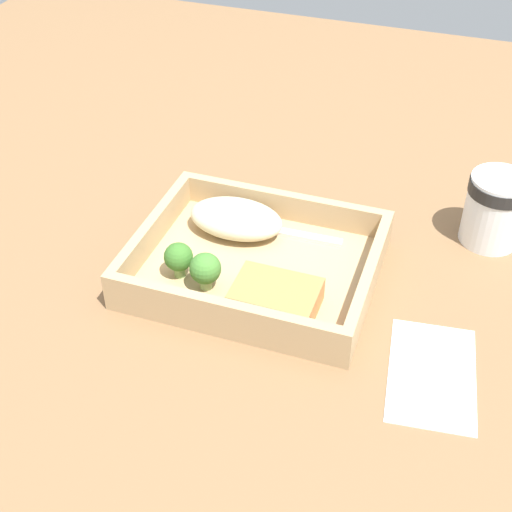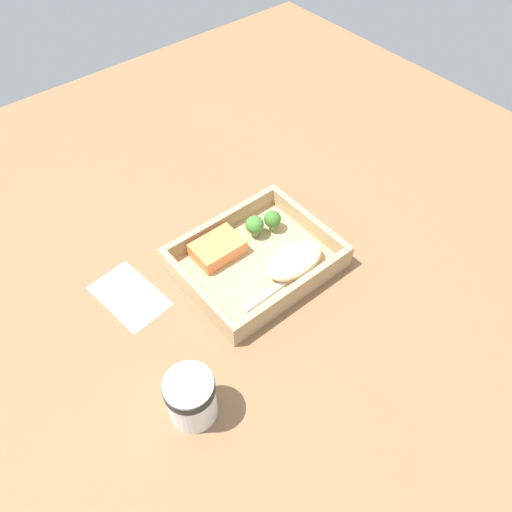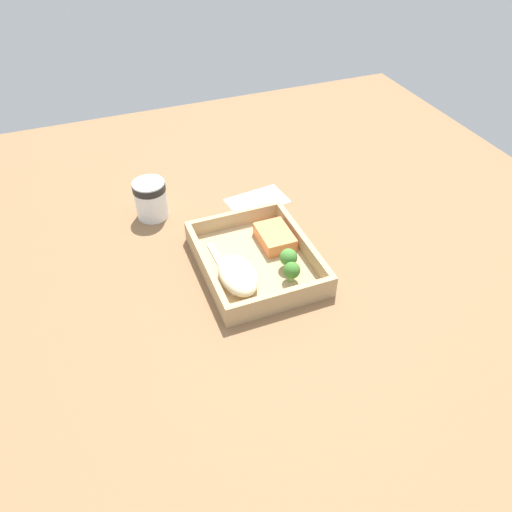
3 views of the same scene
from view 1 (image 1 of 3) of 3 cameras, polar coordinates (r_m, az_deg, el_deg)
ground_plane at (r=82.85cm, az=-0.00°, el=-1.99°), size 160.00×160.00×2.00cm
takeout_tray at (r=81.81cm, az=-0.00°, el=-1.14°), size 27.03×21.85×1.20cm
tray_rim at (r=80.31cm, az=-0.00°, el=0.14°), size 27.03×21.85×3.49cm
salmon_fillet at (r=75.28cm, az=1.58°, el=-3.35°), size 9.04×6.45×2.88cm
mashed_potatoes at (r=85.45cm, az=-1.61°, el=3.00°), size 11.47×7.01×3.88cm
broccoli_floret_1 at (r=79.04cm, az=-6.22°, el=-0.14°), size 3.26×3.26×4.30cm
broccoli_floret_2 at (r=77.15cm, az=-4.08°, el=-1.07°), size 3.50×3.50×4.47cm
fork at (r=86.60cm, az=1.08°, el=2.15°), size 15.84×2.28×0.44cm
paper_cup at (r=89.06cm, az=18.63°, el=3.80°), size 7.27×7.27×8.84cm
receipt_slip at (r=73.28cm, az=13.90°, el=-9.10°), size 10.05×14.77×0.24cm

